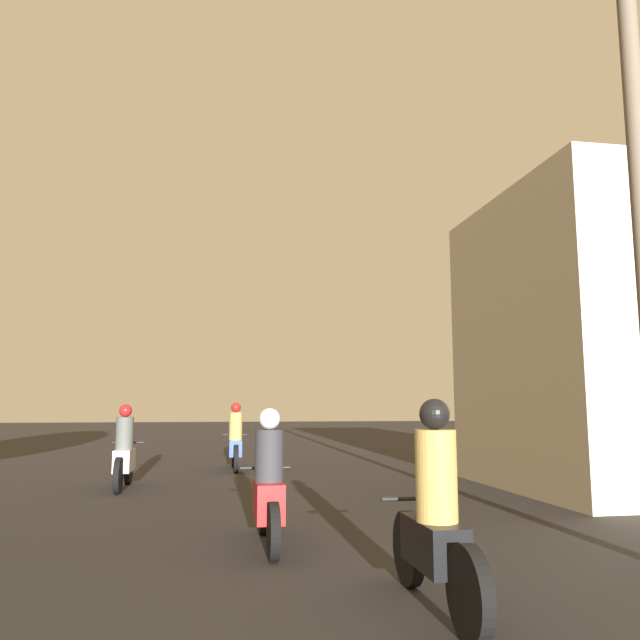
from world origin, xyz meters
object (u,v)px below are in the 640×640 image
(motorcycle_blue, at_px, (235,443))
(building_right_near, at_px, (637,341))
(motorcycle_black, at_px, (435,525))
(motorcycle_white, at_px, (124,455))
(motorcycle_red, at_px, (268,490))

(motorcycle_blue, height_order, building_right_near, building_right_near)
(motorcycle_black, distance_m, motorcycle_white, 8.32)
(motorcycle_black, xyz_separation_m, motorcycle_blue, (-1.18, 10.80, 0.01))
(building_right_near, bearing_deg, motorcycle_blue, 147.79)
(motorcycle_black, xyz_separation_m, motorcycle_red, (-1.08, 2.41, -0.03))
(motorcycle_black, bearing_deg, motorcycle_red, 118.25)
(motorcycle_blue, xyz_separation_m, building_right_near, (7.52, -4.74, 2.13))
(motorcycle_white, relative_size, building_right_near, 0.37)
(motorcycle_white, distance_m, building_right_near, 10.05)
(motorcycle_red, distance_m, motorcycle_white, 5.69)
(motorcycle_white, relative_size, motorcycle_blue, 0.96)
(motorcycle_black, bearing_deg, building_right_near, 47.78)
(motorcycle_black, relative_size, motorcycle_red, 1.02)
(motorcycle_white, bearing_deg, motorcycle_red, -61.18)
(motorcycle_black, bearing_deg, motorcycle_blue, 100.27)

